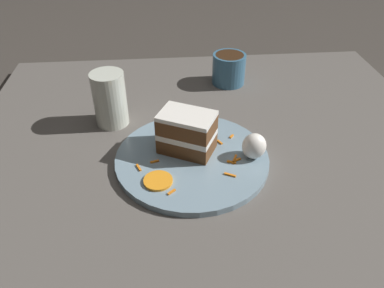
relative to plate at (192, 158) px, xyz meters
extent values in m
plane|color=#38332D|center=(-0.04, 0.01, -0.04)|extent=(6.00, 6.00, 0.00)
cube|color=#56514C|center=(-0.04, 0.01, -0.02)|extent=(1.02, 1.00, 0.03)
cylinder|color=gray|center=(0.00, 0.00, 0.00)|extent=(0.30, 0.30, 0.01)
cube|color=brown|center=(0.01, -0.02, 0.02)|extent=(0.12, 0.11, 0.03)
cube|color=white|center=(0.01, -0.02, 0.04)|extent=(0.12, 0.11, 0.01)
cube|color=brown|center=(0.01, -0.02, 0.06)|extent=(0.12, 0.11, 0.03)
cube|color=white|center=(0.01, -0.02, 0.08)|extent=(0.12, 0.11, 0.01)
ellipsoid|color=white|center=(-0.12, 0.01, 0.03)|extent=(0.05, 0.04, 0.05)
cylinder|color=orange|center=(0.07, 0.07, 0.01)|extent=(0.05, 0.05, 0.00)
cube|color=orange|center=(-0.07, 0.03, 0.01)|extent=(0.02, 0.01, 0.00)
cube|color=orange|center=(-0.09, 0.02, 0.01)|extent=(0.01, 0.01, 0.00)
cube|color=orange|center=(0.04, 0.10, 0.01)|extent=(0.02, 0.01, 0.00)
cube|color=orange|center=(-0.09, -0.06, 0.01)|extent=(0.01, 0.01, 0.00)
cube|color=orange|center=(-0.06, -0.04, 0.01)|extent=(0.01, 0.02, 0.00)
cube|color=orange|center=(0.07, 0.01, 0.01)|extent=(0.02, 0.01, 0.00)
cube|color=orange|center=(-0.06, 0.06, 0.01)|extent=(0.02, 0.01, 0.00)
cube|color=orange|center=(0.10, 0.03, 0.01)|extent=(0.01, 0.02, 0.00)
cube|color=orange|center=(-0.08, 0.02, 0.01)|extent=(0.01, 0.03, 0.00)
cylinder|color=beige|center=(0.16, -0.15, 0.05)|extent=(0.07, 0.07, 0.12)
cylinder|color=silver|center=(0.16, -0.15, 0.01)|extent=(0.06, 0.06, 0.04)
cylinder|color=#386684|center=(-0.12, -0.32, 0.03)|extent=(0.09, 0.09, 0.08)
cylinder|color=#382314|center=(-0.12, -0.32, 0.07)|extent=(0.07, 0.07, 0.01)
camera|label=1|loc=(0.05, 0.56, 0.46)|focal=35.00mm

